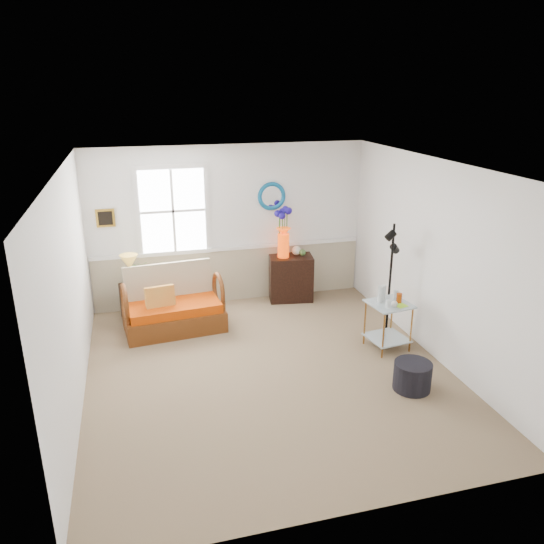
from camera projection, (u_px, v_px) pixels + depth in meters
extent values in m
cube|color=#84674A|center=(269.00, 371.00, 6.79)|extent=(4.50, 5.00, 0.01)
cube|color=white|center=(268.00, 167.00, 5.92)|extent=(4.50, 5.00, 0.01)
cube|color=white|center=(230.00, 225.00, 8.63)|extent=(4.50, 0.01, 2.60)
cube|color=white|center=(350.00, 383.00, 4.08)|extent=(4.50, 0.01, 2.60)
cube|color=white|center=(70.00, 294.00, 5.80)|extent=(0.01, 5.00, 2.60)
cube|color=white|center=(435.00, 261.00, 6.90)|extent=(0.01, 5.00, 2.60)
cube|color=tan|center=(231.00, 275.00, 8.89)|extent=(4.46, 0.02, 0.90)
cube|color=white|center=(231.00, 248.00, 8.73)|extent=(4.46, 0.04, 0.06)
cube|color=#BB8B2B|center=(105.00, 218.00, 8.06)|extent=(0.28, 0.03, 0.28)
torus|color=#096E9C|center=(272.00, 196.00, 8.63)|extent=(0.47, 0.07, 0.47)
imported|color=#3D5F2E|center=(138.00, 275.00, 8.17)|extent=(0.41, 0.44, 0.29)
cylinder|color=black|center=(412.00, 376.00, 6.34)|extent=(0.57, 0.57, 0.35)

